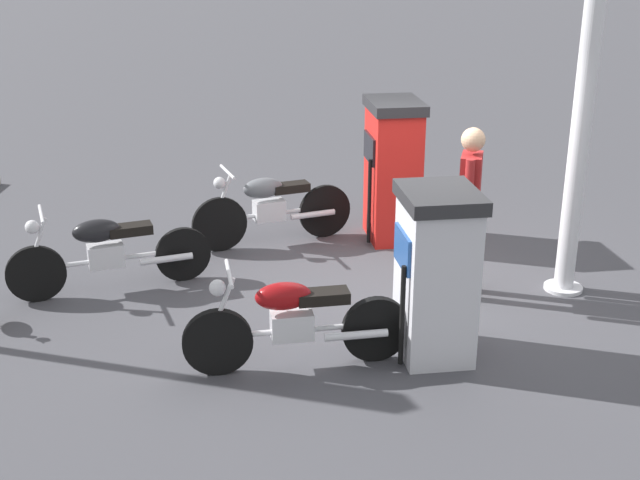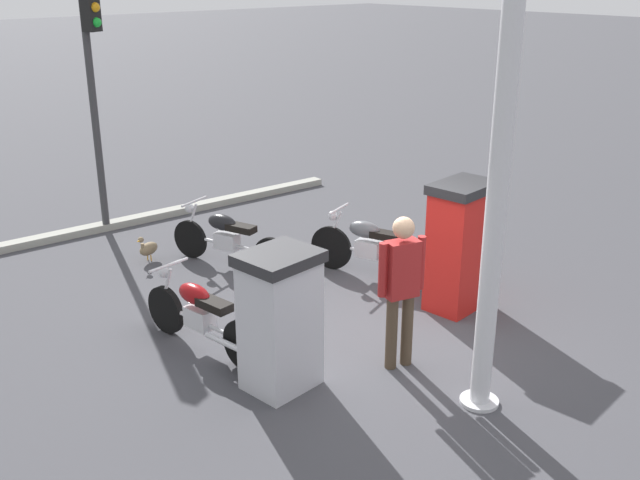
# 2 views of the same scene
# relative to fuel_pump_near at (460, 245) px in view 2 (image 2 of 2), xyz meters

# --- Properties ---
(ground_plane) EXTENTS (120.00, 120.00, 0.00)m
(ground_plane) POSITION_rel_fuel_pump_near_xyz_m (0.14, 1.47, -0.86)
(ground_plane) COLOR #424247
(fuel_pump_near) EXTENTS (0.68, 0.91, 1.69)m
(fuel_pump_near) POSITION_rel_fuel_pump_near_xyz_m (0.00, 0.00, 0.00)
(fuel_pump_near) COLOR red
(fuel_pump_near) RESTS_ON ground
(fuel_pump_far) EXTENTS (0.71, 0.84, 1.52)m
(fuel_pump_far) POSITION_rel_fuel_pump_near_xyz_m (0.00, 2.94, -0.08)
(fuel_pump_far) COLOR silver
(fuel_pump_far) RESTS_ON ground
(motorcycle_near_pump) EXTENTS (1.88, 0.78, 0.96)m
(motorcycle_near_pump) POSITION_rel_fuel_pump_near_xyz_m (1.46, 0.15, -0.38)
(motorcycle_near_pump) COLOR black
(motorcycle_near_pump) RESTS_ON ground
(motorcycle_far_pump) EXTENTS (1.96, 0.56, 0.94)m
(motorcycle_far_pump) POSITION_rel_fuel_pump_near_xyz_m (1.23, 3.14, -0.42)
(motorcycle_far_pump) COLOR black
(motorcycle_far_pump) RESTS_ON ground
(motorcycle_extra) EXTENTS (2.01, 0.82, 0.94)m
(motorcycle_extra) POSITION_rel_fuel_pump_near_xyz_m (3.13, 1.44, -0.40)
(motorcycle_extra) COLOR black
(motorcycle_extra) RESTS_ON ground
(attendant_person) EXTENTS (0.29, 0.57, 1.76)m
(attendant_person) POSITION_rel_fuel_pump_near_xyz_m (-0.54, 1.70, 0.16)
(attendant_person) COLOR #473828
(attendant_person) RESTS_ON ground
(wandering_duck) EXTENTS (0.28, 0.42, 0.43)m
(wandering_duck) POSITION_rel_fuel_pump_near_xyz_m (4.11, 2.23, -0.65)
(wandering_duck) COLOR #847051
(wandering_duck) RESTS_ON ground
(roadside_traffic_light) EXTENTS (0.40, 0.30, 3.99)m
(roadside_traffic_light) POSITION_rel_fuel_pump_near_xyz_m (5.75, 2.05, 1.85)
(roadside_traffic_light) COLOR #38383A
(roadside_traffic_light) RESTS_ON ground
(canopy_support_pole) EXTENTS (0.40, 0.40, 4.12)m
(canopy_support_pole) POSITION_rel_fuel_pump_near_xyz_m (-1.62, 1.63, 1.12)
(canopy_support_pole) COLOR silver
(canopy_support_pole) RESTS_ON ground
(road_edge_kerb) EXTENTS (0.74, 7.95, 0.12)m
(road_edge_kerb) POSITION_rel_fuel_pump_near_xyz_m (5.83, 1.47, -0.80)
(road_edge_kerb) COLOR #9E9E93
(road_edge_kerb) RESTS_ON ground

